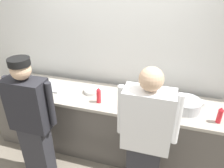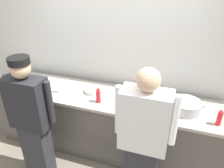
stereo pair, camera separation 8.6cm
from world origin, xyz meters
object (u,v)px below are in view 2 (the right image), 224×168
mixing_bowl_steel (186,106)px  ramekin_orange_sauce (142,104)px  chef_near_left (31,118)px  plate_stack_front (163,99)px  squeeze_bottle_secondary (220,118)px  plate_stack_rear (93,90)px  chef_center (143,140)px  deli_cup (27,77)px  ramekin_red_sauce (14,86)px  sheet_tray (48,85)px  ramekin_green_sauce (203,105)px  squeeze_bottle_primary (98,95)px

mixing_bowl_steel → ramekin_orange_sauce: (-0.51, -0.06, -0.04)m
chef_near_left → mixing_bowl_steel: (1.70, 0.66, 0.11)m
plate_stack_front → squeeze_bottle_secondary: squeeze_bottle_secondary is taller
plate_stack_front → plate_stack_rear: size_ratio=0.98×
chef_center → chef_near_left: bearing=-178.5°
chef_center → mixing_bowl_steel: chef_center is taller
plate_stack_front → deli_cup: bearing=-179.1°
plate_stack_front → squeeze_bottle_secondary: size_ratio=1.17×
chef_near_left → ramekin_red_sauce: chef_near_left is taller
chef_near_left → ramekin_orange_sauce: size_ratio=15.15×
plate_stack_rear → ramekin_orange_sauce: bearing=-10.9°
plate_stack_front → sheet_tray: plate_stack_front is taller
ramekin_red_sauce → ramekin_green_sauce: 2.57m
chef_near_left → plate_stack_front: chef_near_left is taller
mixing_bowl_steel → squeeze_bottle_secondary: bearing=-24.4°
sheet_tray → chef_center: bearing=-23.3°
plate_stack_rear → chef_near_left: bearing=-123.0°
chef_center → ramekin_red_sauce: size_ratio=17.39×
chef_near_left → plate_stack_rear: (0.48, 0.74, 0.07)m
chef_near_left → ramekin_orange_sauce: chef_near_left is taller
chef_center → squeeze_bottle_secondary: 0.88m
squeeze_bottle_secondary → ramekin_green_sauce: 0.36m
squeeze_bottle_secondary → ramekin_green_sauce: (-0.14, 0.32, -0.07)m
squeeze_bottle_secondary → ramekin_orange_sauce: (-0.86, 0.10, -0.07)m
chef_near_left → ramekin_red_sauce: 0.81m
squeeze_bottle_secondary → ramekin_green_sauce: size_ratio=2.13×
sheet_tray → squeeze_bottle_secondary: (2.25, -0.18, 0.08)m
chef_near_left → plate_stack_front: 1.62m
squeeze_bottle_primary → squeeze_bottle_secondary: size_ratio=1.07×
deli_cup → ramekin_green_sauce: bearing=1.7°
mixing_bowl_steel → sheet_tray: (-1.90, 0.03, -0.05)m
squeeze_bottle_secondary → ramekin_red_sauce: squeeze_bottle_secondary is taller
squeeze_bottle_primary → ramekin_red_sauce: (-1.29, -0.02, -0.08)m
squeeze_bottle_secondary → chef_center: bearing=-147.3°
mixing_bowl_steel → squeeze_bottle_primary: 1.07m
ramekin_green_sauce → squeeze_bottle_primary: bearing=-166.3°
sheet_tray → ramekin_red_sauce: (-0.44, -0.20, 0.01)m
chef_center → ramekin_red_sauce: 2.01m
chef_near_left → squeeze_bottle_primary: chef_near_left is taller
chef_near_left → chef_center: 1.31m
chef_center → squeeze_bottle_secondary: (0.73, 0.47, 0.12)m
chef_center → ramekin_green_sauce: bearing=53.3°
ramekin_orange_sauce → squeeze_bottle_primary: bearing=-171.4°
ramekin_orange_sauce → plate_stack_front: bearing=37.6°
plate_stack_rear → ramekin_green_sauce: size_ratio=2.56×
plate_stack_front → squeeze_bottle_secondary: 0.69m
squeeze_bottle_secondary → ramekin_orange_sauce: size_ratio=1.84×
chef_center → ramekin_green_sauce: size_ratio=18.12×
plate_stack_rear → ramekin_orange_sauce: size_ratio=2.21×
chef_center → ramekin_green_sauce: (0.59, 0.79, 0.05)m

